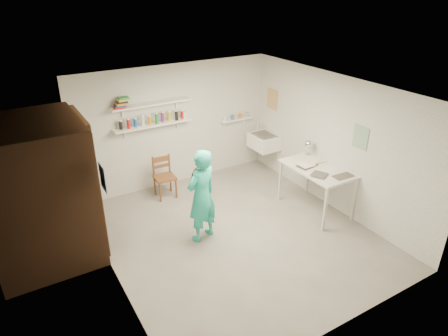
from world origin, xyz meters
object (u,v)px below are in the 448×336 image
man (202,196)px  wooden_chair (165,177)px  wall_clock (199,175)px  desk_lamp (309,144)px  belfast_sink (264,141)px  work_table (316,189)px

man → wooden_chair: bearing=-107.9°
wall_clock → wooden_chair: 1.47m
man → wooden_chair: size_ratio=1.90×
man → wall_clock: 0.34m
desk_lamp → wooden_chair: bearing=150.8°
wall_clock → wooden_chair: bearing=74.7°
man → desk_lamp: size_ratio=9.78×
belfast_sink → work_table: belfast_sink is taller
belfast_sink → man: size_ratio=0.39×
work_table → desk_lamp: desk_lamp is taller
man → work_table: 2.20m
wall_clock → belfast_sink: bearing=12.8°
man → wooden_chair: 1.59m
wall_clock → wooden_chair: (-0.05, 1.33, -0.62)m
man → wall_clock: bearing=-124.5°
man → wooden_chair: man is taller
belfast_sink → man: 2.70m
man → work_table: size_ratio=1.22×
desk_lamp → man: bearing=-174.2°
wall_clock → work_table: 2.22m
wall_clock → work_table: (2.09, -0.48, -0.61)m
man → desk_lamp: (2.36, 0.24, 0.29)m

